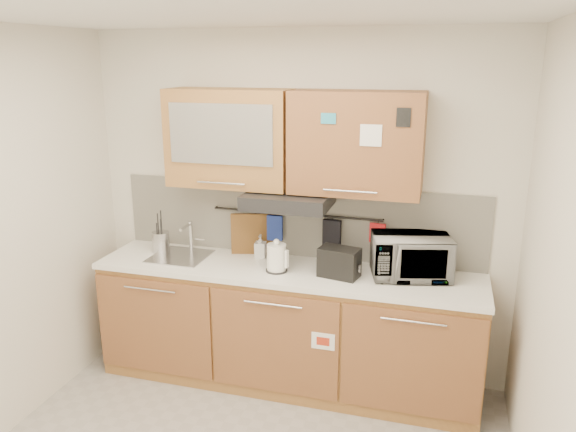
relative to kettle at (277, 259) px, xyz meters
The scene contains 19 objects.
ceiling 1.94m from the kettle, 87.43° to the right, with size 3.20×3.20×0.00m, color white.
wall_back 0.48m from the kettle, 82.41° to the left, with size 3.20×3.20×0.00m, color silver.
wall_right 2.02m from the kettle, 34.21° to the right, with size 3.00×3.00×0.00m, color silver.
base_cabinet 0.62m from the kettle, 54.46° to the left, with size 2.80×0.64×0.88m.
countertop 0.14m from the kettle, 53.52° to the left, with size 2.82×0.62×0.04m, color white.
backsplash 0.41m from the kettle, 82.17° to the left, with size 2.80×0.02×0.56m, color silver.
upper_cabinets 0.84m from the kettle, 77.24° to the left, with size 1.82×0.37×0.70m.
range_hood 0.43m from the kettle, 68.54° to the left, with size 0.60×0.46×0.10m, color black.
sink 0.81m from the kettle, behind, with size 0.42×0.40×0.26m.
utensil_rail 0.41m from the kettle, 81.27° to the left, with size 0.02×0.02×1.30m, color black.
utensil_crock 0.99m from the kettle, behind, with size 0.18×0.18×0.34m.
kettle is the anchor object (origin of this frame).
toaster 0.45m from the kettle, ahead, with size 0.30×0.21×0.21m.
microwave 0.94m from the kettle, 10.05° to the left, with size 0.53×0.36×0.29m, color #999999.
soap_bottle 0.32m from the kettle, 130.24° to the left, with size 0.08×0.08×0.18m, color #999999.
cutting_board 0.41m from the kettle, 130.56° to the left, with size 0.38×0.03×0.46m, color brown.
oven_mitt 0.36m from the kettle, 109.48° to the left, with size 0.12×0.03×0.20m, color navy.
dark_pouch 0.47m from the kettle, 43.38° to the left, with size 0.14×0.04×0.21m, color black.
pot_holder 0.75m from the kettle, 25.14° to the left, with size 0.12×0.02×0.14m, color red.
Camera 1 is at (1.06, -2.46, 2.39)m, focal length 35.00 mm.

